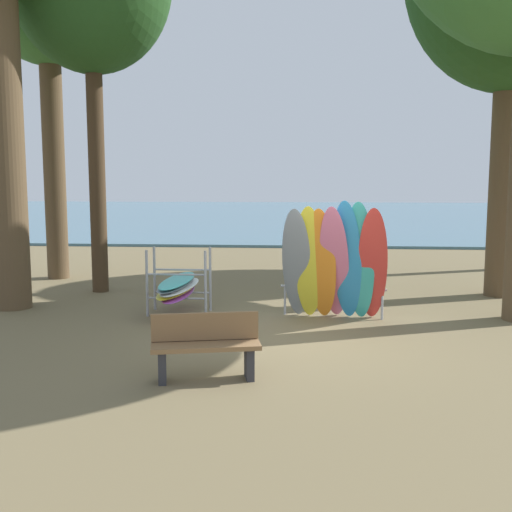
# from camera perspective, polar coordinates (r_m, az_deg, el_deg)

# --- Properties ---
(ground_plane) EXTENTS (80.00, 80.00, 0.00)m
(ground_plane) POSITION_cam_1_polar(r_m,az_deg,el_deg) (10.49, 4.36, -7.17)
(ground_plane) COLOR brown
(lake_water) EXTENTS (80.00, 36.00, 0.10)m
(lake_water) POSITION_cam_1_polar(r_m,az_deg,el_deg) (40.61, 4.34, 3.74)
(lake_water) COLOR #477084
(lake_water) RESTS_ON ground
(leaning_board_pile) EXTENTS (1.97, 1.11, 2.21)m
(leaning_board_pile) POSITION_cam_1_polar(r_m,az_deg,el_deg) (11.33, 7.16, -0.69)
(leaning_board_pile) COLOR gray
(leaning_board_pile) RESTS_ON ground
(board_storage_rack) EXTENTS (1.15, 2.13, 1.25)m
(board_storage_rack) POSITION_cam_1_polar(r_m,az_deg,el_deg) (12.04, -7.10, -2.76)
(board_storage_rack) COLOR #9EA0A5
(board_storage_rack) RESTS_ON ground
(park_bench) EXTENTS (1.45, 0.69, 0.85)m
(park_bench) POSITION_cam_1_polar(r_m,az_deg,el_deg) (8.21, -4.60, -8.05)
(park_bench) COLOR #2D2D33
(park_bench) RESTS_ON ground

